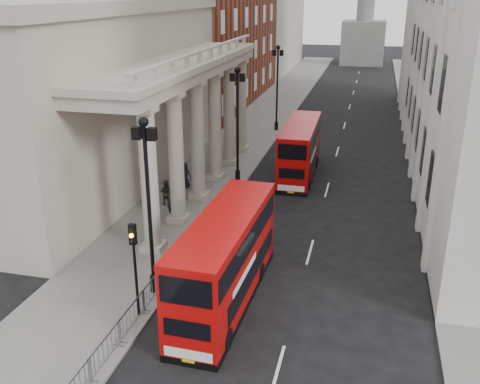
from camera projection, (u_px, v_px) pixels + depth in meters
The scene contains 18 objects.
ground at pixel (130, 346), 21.40m from camera, with size 260.00×260.00×0.00m, color black.
sidewalk_west at pixel (239, 144), 49.29m from camera, with size 6.00×140.00×0.12m, color slate.
sidewalk_east at pixel (426, 157), 45.58m from camera, with size 3.00×140.00×0.12m, color slate.
kerb at pixel (270, 146), 48.62m from camera, with size 0.20×140.00×0.14m, color slate.
portico_building at pixel (96, 101), 37.99m from camera, with size 9.00×28.00×12.00m, color #A29888.
brick_building at pixel (214, 12), 63.46m from camera, with size 9.00×32.00×22.00m, color brown.
west_building_far at pixel (267, 11), 92.86m from camera, with size 9.00×30.00×20.00m, color #A29888.
east_building at pixel (477, 2), 42.43m from camera, with size 8.00×55.00×25.00m, color beige.
lamp_post_south at pixel (148, 196), 23.43m from camera, with size 1.05×0.44×8.32m.
lamp_post_mid at pixel (237, 117), 37.96m from camera, with size 1.05×0.44×8.32m.
lamp_post_north at pixel (277, 82), 52.49m from camera, with size 1.05×0.44×8.32m.
traffic_light at pixel (134, 253), 22.21m from camera, with size 0.28×0.33×4.30m.
crowd_barriers at pixel (143, 301), 23.26m from camera, with size 0.50×18.75×1.10m.
bus_near at pixel (225, 258), 23.76m from camera, with size 2.62×9.75×4.18m.
bus_far at pixel (300, 149), 40.51m from camera, with size 2.42×9.40×4.04m.
pedestrian_a at pixel (172, 204), 33.26m from camera, with size 0.56×0.37×1.55m, color black.
pedestrian_b at pixel (166, 193), 34.94m from camera, with size 0.82×0.64×1.68m, color black.
pedestrian_c at pixel (185, 175), 37.93m from camera, with size 0.91×0.59×1.85m, color black.
Camera 1 is at (8.57, -16.25, 13.35)m, focal length 40.00 mm.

